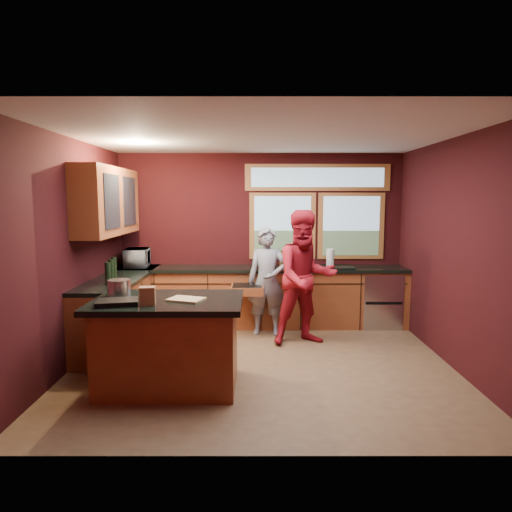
{
  "coord_description": "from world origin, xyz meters",
  "views": [
    {
      "loc": [
        -0.08,
        -5.32,
        1.98
      ],
      "look_at": [
        -0.08,
        0.4,
        1.27
      ],
      "focal_mm": 32.0,
      "sensor_mm": 36.0,
      "label": 1
    }
  ],
  "objects_px": {
    "person_red": "(306,278)",
    "person_grey": "(267,281)",
    "cutting_board": "(186,299)",
    "stock_pot": "(119,288)",
    "island": "(169,343)"
  },
  "relations": [
    {
      "from": "island",
      "to": "cutting_board",
      "type": "height_order",
      "value": "cutting_board"
    },
    {
      "from": "person_red",
      "to": "stock_pot",
      "type": "distance_m",
      "value": 2.52
    },
    {
      "from": "person_red",
      "to": "person_grey",
      "type": "bearing_deg",
      "value": 124.25
    },
    {
      "from": "person_grey",
      "to": "cutting_board",
      "type": "bearing_deg",
      "value": -109.39
    },
    {
      "from": "person_grey",
      "to": "stock_pot",
      "type": "xyz_separation_m",
      "value": [
        -1.64,
        -1.76,
        0.25
      ]
    },
    {
      "from": "island",
      "to": "person_red",
      "type": "distance_m",
      "value": 2.21
    },
    {
      "from": "island",
      "to": "stock_pot",
      "type": "xyz_separation_m",
      "value": [
        -0.55,
        0.15,
        0.56
      ]
    },
    {
      "from": "island",
      "to": "cutting_board",
      "type": "bearing_deg",
      "value": -14.04
    },
    {
      "from": "person_grey",
      "to": "person_red",
      "type": "distance_m",
      "value": 0.69
    },
    {
      "from": "cutting_board",
      "to": "stock_pot",
      "type": "xyz_separation_m",
      "value": [
        -0.75,
        0.2,
        0.08
      ]
    },
    {
      "from": "person_red",
      "to": "cutting_board",
      "type": "distance_m",
      "value": 2.06
    },
    {
      "from": "island",
      "to": "cutting_board",
      "type": "relative_size",
      "value": 4.43
    },
    {
      "from": "person_grey",
      "to": "person_red",
      "type": "xyz_separation_m",
      "value": [
        0.51,
        -0.45,
        0.13
      ]
    },
    {
      "from": "cutting_board",
      "to": "stock_pot",
      "type": "relative_size",
      "value": 1.46
    },
    {
      "from": "person_red",
      "to": "stock_pot",
      "type": "relative_size",
      "value": 7.66
    }
  ]
}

